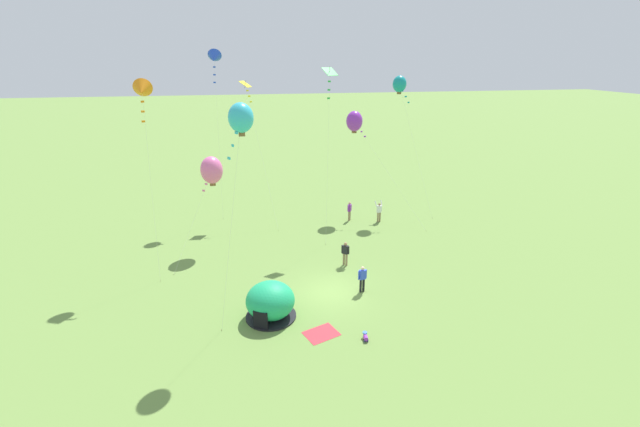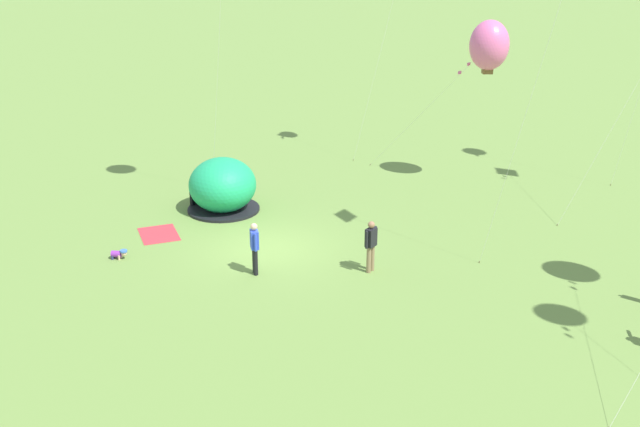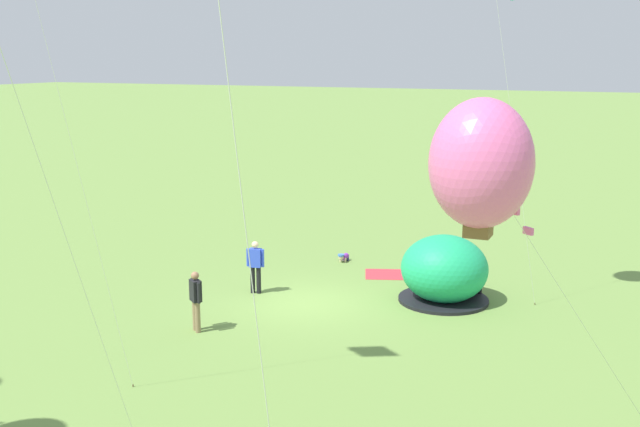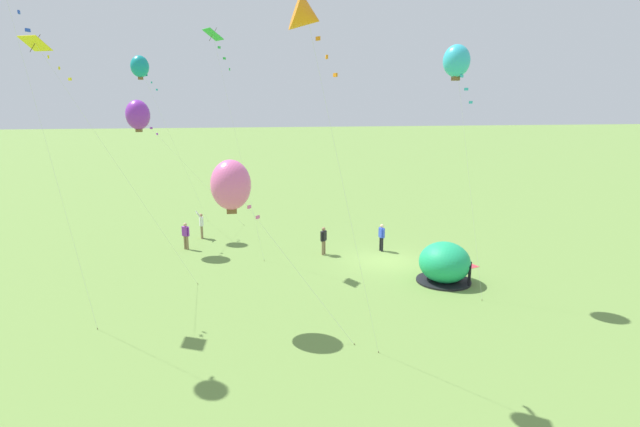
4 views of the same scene
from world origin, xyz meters
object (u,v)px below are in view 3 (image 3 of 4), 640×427
(toddler_crawling, at_px, (343,257))
(kite_pink, at_px, (481,164))
(popup_tent, at_px, (444,270))
(person_strolling, at_px, (255,264))
(person_far_back, at_px, (196,298))

(toddler_crawling, xyz_separation_m, kite_pink, (-7.78, 13.57, 5.72))
(kite_pink, bearing_deg, toddler_crawling, -60.18)
(popup_tent, relative_size, toddler_crawling, 5.09)
(popup_tent, bearing_deg, person_strolling, 16.34)
(popup_tent, xyz_separation_m, person_far_back, (5.60, 5.36, -0.03))
(popup_tent, distance_m, toddler_crawling, 5.52)
(popup_tent, xyz_separation_m, toddler_crawling, (4.59, -2.95, -0.82))
(popup_tent, relative_size, person_strolling, 1.63)
(toddler_crawling, bearing_deg, person_strolling, 75.94)
(person_strolling, relative_size, person_far_back, 1.00)
(toddler_crawling, distance_m, kite_pink, 16.66)
(popup_tent, xyz_separation_m, kite_pink, (-3.19, 10.63, 4.90))
(person_strolling, xyz_separation_m, person_far_back, (-0.15, 3.68, 0.00))
(person_far_back, distance_m, kite_pink, 11.37)
(person_strolling, relative_size, kite_pink, 0.25)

